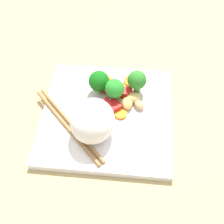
{
  "coord_description": "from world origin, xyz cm",
  "views": [
    {
      "loc": [
        6.41,
        -36.54,
        49.97
      ],
      "look_at": [
        1.21,
        -1.05,
        3.51
      ],
      "focal_mm": 48.13,
      "sensor_mm": 36.0,
      "label": 1
    }
  ],
  "objects_px": {
    "square_plate": "(107,116)",
    "chopstick_pair": "(68,125)",
    "rice_mound": "(92,121)",
    "broccoli_floret_2": "(137,80)",
    "carrot_slice_1": "(130,81)"
  },
  "relations": [
    {
      "from": "square_plate",
      "to": "chopstick_pair",
      "type": "height_order",
      "value": "chopstick_pair"
    },
    {
      "from": "rice_mound",
      "to": "chopstick_pair",
      "type": "relative_size",
      "value": 0.53
    },
    {
      "from": "broccoli_floret_2",
      "to": "carrot_slice_1",
      "type": "distance_m",
      "value": 0.04
    },
    {
      "from": "broccoli_floret_2",
      "to": "carrot_slice_1",
      "type": "bearing_deg",
      "value": 121.55
    },
    {
      "from": "square_plate",
      "to": "carrot_slice_1",
      "type": "xyz_separation_m",
      "value": [
        0.04,
        0.09,
        0.01
      ]
    },
    {
      "from": "rice_mound",
      "to": "broccoli_floret_2",
      "type": "distance_m",
      "value": 0.14
    },
    {
      "from": "chopstick_pair",
      "to": "rice_mound",
      "type": "bearing_deg",
      "value": 34.19
    },
    {
      "from": "broccoli_floret_2",
      "to": "carrot_slice_1",
      "type": "relative_size",
      "value": 1.92
    },
    {
      "from": "rice_mound",
      "to": "chopstick_pair",
      "type": "xyz_separation_m",
      "value": [
        -0.05,
        0.01,
        -0.03
      ]
    },
    {
      "from": "rice_mound",
      "to": "carrot_slice_1",
      "type": "xyz_separation_m",
      "value": [
        0.06,
        0.14,
        -0.04
      ]
    },
    {
      "from": "rice_mound",
      "to": "square_plate",
      "type": "bearing_deg",
      "value": 69.71
    },
    {
      "from": "carrot_slice_1",
      "to": "chopstick_pair",
      "type": "xyz_separation_m",
      "value": [
        -0.11,
        -0.14,
        0.0
      ]
    },
    {
      "from": "broccoli_floret_2",
      "to": "chopstick_pair",
      "type": "relative_size",
      "value": 0.33
    },
    {
      "from": "square_plate",
      "to": "rice_mound",
      "type": "bearing_deg",
      "value": -110.29
    },
    {
      "from": "square_plate",
      "to": "broccoli_floret_2",
      "type": "relative_size",
      "value": 4.67
    }
  ]
}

